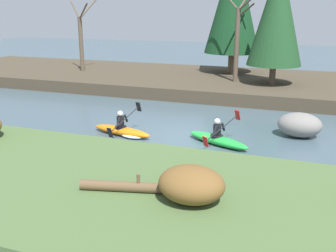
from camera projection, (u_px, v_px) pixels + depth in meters
The scene contains 12 objects.
ground_plane at pixel (183, 138), 15.56m from camera, with size 90.00×90.00×0.00m, color #425660.
riverbank_near at pixel (107, 197), 9.77m from camera, with size 44.00×6.16×0.84m.
riverbank_far at pixel (234, 83), 25.02m from camera, with size 44.00×9.68×0.71m.
conifer_tree_left at pixel (277, 12), 21.76m from camera, with size 3.09×3.09×7.00m.
bare_tree_upstream at pixel (81, 37), 27.09m from camera, with size 2.74×2.71×4.89m.
bare_tree_mid_upstream at pixel (235, 39), 25.81m from camera, with size 2.72×2.69×4.86m.
bare_tree_mid_downstream at pixel (238, 36), 22.99m from camera, with size 3.15×3.11×5.68m.
shrub_clump_second at pixel (191, 184), 8.57m from camera, with size 1.49×1.24×0.81m.
kayaker_lead at pixel (218, 139), 14.77m from camera, with size 2.70×1.95×1.20m.
kayaker_middle at pixel (124, 131), 15.85m from camera, with size 2.79×2.06×1.20m.
boulder_midstream at pixel (300, 125), 15.63m from camera, with size 1.72×1.35×0.97m.
driftwood_log at pixel (130, 187), 9.10m from camera, with size 2.34×0.78×0.44m.
Camera 1 is at (4.45, -14.09, 4.93)m, focal length 42.00 mm.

